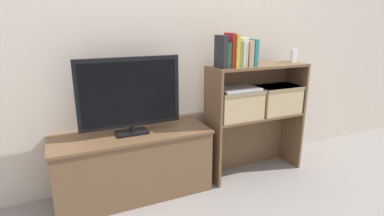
{
  "coord_description": "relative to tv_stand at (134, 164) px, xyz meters",
  "views": [
    {
      "loc": [
        -0.88,
        -1.8,
        1.24
      ],
      "look_at": [
        0.0,
        0.14,
        0.63
      ],
      "focal_mm": 28.0,
      "sensor_mm": 36.0,
      "label": 1
    }
  ],
  "objects": [
    {
      "name": "storage_basket_right",
      "position": [
        1.22,
        -0.07,
        0.39
      ],
      "size": [
        0.37,
        0.24,
        0.23
      ],
      "color": "tan",
      "rests_on": "bookshelf_lower_tier"
    },
    {
      "name": "book_ivory",
      "position": [
        0.84,
        -0.09,
        0.79
      ],
      "size": [
        0.04,
        0.12,
        0.21
      ],
      "color": "silver",
      "rests_on": "bookshelf_upper_tier"
    },
    {
      "name": "storage_basket_left",
      "position": [
        0.83,
        -0.07,
        0.39
      ],
      "size": [
        0.37,
        0.24,
        0.23
      ],
      "color": "tan",
      "rests_on": "bookshelf_lower_tier"
    },
    {
      "name": "bookshelf_upper_tier",
      "position": [
        1.02,
        -0.0,
        0.53
      ],
      "size": [
        0.83,
        0.28,
        0.41
      ],
      "color": "brown",
      "rests_on": "bookshelf_lower_tier"
    },
    {
      "name": "book_olive",
      "position": [
        0.79,
        -0.09,
        0.77
      ],
      "size": [
        0.04,
        0.12,
        0.19
      ],
      "color": "olive",
      "rests_on": "bookshelf_upper_tier"
    },
    {
      "name": "tv_stand",
      "position": [
        0.0,
        0.0,
        0.0
      ],
      "size": [
        1.12,
        0.41,
        0.49
      ],
      "color": "brown",
      "rests_on": "ground_plane"
    },
    {
      "name": "book_teal",
      "position": [
        0.92,
        -0.09,
        0.78
      ],
      "size": [
        0.03,
        0.15,
        0.2
      ],
      "color": "#1E7075",
      "rests_on": "bookshelf_upper_tier"
    },
    {
      "name": "book_mustard",
      "position": [
        0.76,
        -0.09,
        0.8
      ],
      "size": [
        0.03,
        0.16,
        0.24
      ],
      "color": "gold",
      "rests_on": "bookshelf_upper_tier"
    },
    {
      "name": "book_tan",
      "position": [
        0.88,
        -0.09,
        0.78
      ],
      "size": [
        0.04,
        0.14,
        0.19
      ],
      "color": "tan",
      "rests_on": "bookshelf_upper_tier"
    },
    {
      "name": "baby_monitor",
      "position": [
        1.38,
        -0.06,
        0.73
      ],
      "size": [
        0.05,
        0.03,
        0.14
      ],
      "color": "white",
      "rests_on": "bookshelf_upper_tier"
    },
    {
      "name": "ground_plane",
      "position": [
        0.44,
        -0.19,
        -0.24
      ],
      "size": [
        16.0,
        16.0,
        0.0
      ],
      "primitive_type": "plane",
      "color": "gray"
    },
    {
      "name": "tv",
      "position": [
        0.0,
        -0.0,
        0.53
      ],
      "size": [
        0.71,
        0.14,
        0.54
      ],
      "color": "black",
      "rests_on": "tv_stand"
    },
    {
      "name": "bookshelf_lower_tier",
      "position": [
        1.02,
        0.0,
        0.07
      ],
      "size": [
        0.83,
        0.28,
        0.51
      ],
      "color": "brown",
      "rests_on": "ground_plane"
    },
    {
      "name": "book_forest",
      "position": [
        0.7,
        -0.09,
        0.77
      ],
      "size": [
        0.03,
        0.12,
        0.19
      ],
      "color": "#286638",
      "rests_on": "bookshelf_upper_tier"
    },
    {
      "name": "wall_back",
      "position": [
        0.44,
        0.23,
        0.96
      ],
      "size": [
        10.0,
        0.05,
        2.4
      ],
      "color": "beige",
      "rests_on": "ground_plane"
    },
    {
      "name": "laptop",
      "position": [
        0.83,
        -0.07,
        0.5
      ],
      "size": [
        0.32,
        0.23,
        0.02
      ],
      "color": "#BCBCC1",
      "rests_on": "storage_basket_left"
    },
    {
      "name": "book_charcoal",
      "position": [
        0.66,
        -0.09,
        0.8
      ],
      "size": [
        0.04,
        0.14,
        0.23
      ],
      "color": "#232328",
      "rests_on": "bookshelf_upper_tier"
    },
    {
      "name": "book_crimson",
      "position": [
        0.73,
        -0.09,
        0.8
      ],
      "size": [
        0.02,
        0.13,
        0.25
      ],
      "color": "#B22328",
      "rests_on": "bookshelf_upper_tier"
    }
  ]
}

